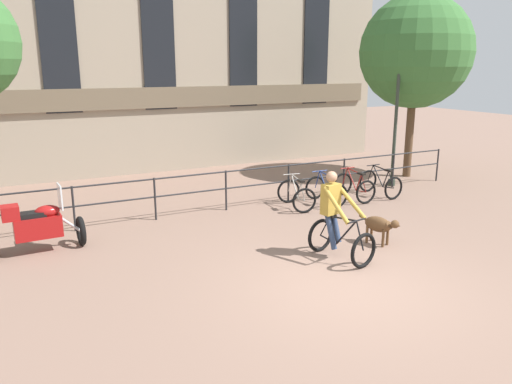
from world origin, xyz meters
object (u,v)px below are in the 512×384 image
parked_bicycle_near_lamp (296,195)px  street_lamp (397,109)px  parked_bicycle_mid_left (326,191)px  dog (380,225)px  cyclist_with_bike (337,220)px  parked_motorcycle (37,226)px  parked_bicycle_far_end (380,183)px  parked_bicycle_mid_right (354,187)px

parked_bicycle_near_lamp → street_lamp: size_ratio=0.28×
parked_bicycle_near_lamp → parked_bicycle_mid_left: bearing=-171.8°
dog → parked_bicycle_mid_left: parked_bicycle_mid_left is taller
dog → cyclist_with_bike: bearing=169.8°
parked_motorcycle → parked_bicycle_far_end: parked_motorcycle is taller
parked_bicycle_mid_right → street_lamp: (2.12, 0.82, 2.03)m
dog → parked_bicycle_near_lamp: size_ratio=0.80×
cyclist_with_bike → parked_bicycle_mid_right: bearing=36.0°
parked_bicycle_near_lamp → parked_bicycle_mid_right: size_ratio=1.07×
parked_bicycle_mid_left → dog: bearing=75.4°
parked_bicycle_mid_right → street_lamp: street_lamp is taller
parked_bicycle_near_lamp → parked_bicycle_mid_left: 0.95m
dog → parked_bicycle_mid_left: bearing=56.4°
parked_bicycle_mid_right → parked_bicycle_far_end: same height
dog → parked_bicycle_near_lamp: 3.17m
parked_motorcycle → parked_bicycle_near_lamp: size_ratio=1.48×
cyclist_with_bike → parked_bicycle_far_end: cyclist_with_bike is taller
cyclist_with_bike → parked_bicycle_far_end: (4.00, 3.35, -0.41)m
dog → parked_bicycle_mid_right: 3.65m
parked_bicycle_far_end → parked_bicycle_near_lamp: bearing=-2.4°
dog → parked_bicycle_near_lamp: (-0.09, 3.17, -0.07)m
parked_bicycle_near_lamp → parked_bicycle_mid_left: size_ratio=1.07×
dog → parked_bicycle_far_end: size_ratio=0.84×
cyclist_with_bike → parked_bicycle_near_lamp: (1.15, 3.35, -0.41)m
parked_bicycle_mid_left → street_lamp: 3.77m
parked_bicycle_mid_left → parked_bicycle_far_end: bearing=-179.5°
parked_bicycle_mid_right → parked_bicycle_far_end: 0.95m
parked_bicycle_mid_left → parked_bicycle_far_end: (1.90, 0.00, -0.00)m
parked_motorcycle → parked_bicycle_mid_right: (8.21, 0.40, -0.20)m
cyclist_with_bike → parked_motorcycle: bearing=138.6°
parked_motorcycle → cyclist_with_bike: bearing=-122.2°
dog → parked_motorcycle: bearing=138.1°
parked_bicycle_far_end → street_lamp: bearing=-147.4°
dog → street_lamp: size_ratio=0.22×
parked_motorcycle → street_lamp: size_ratio=0.42×
parked_bicycle_far_end → parked_motorcycle: bearing=0.1°
street_lamp → parked_bicycle_far_end: bearing=-144.9°
parked_motorcycle → parked_bicycle_far_end: (9.16, 0.40, -0.20)m
cyclist_with_bike → street_lamp: (5.17, 4.17, 1.62)m
parked_bicycle_near_lamp → parked_bicycle_mid_right: 1.90m
dog → parked_bicycle_mid_right: size_ratio=0.86×
parked_bicycle_near_lamp → parked_bicycle_far_end: (2.85, -0.00, 0.00)m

